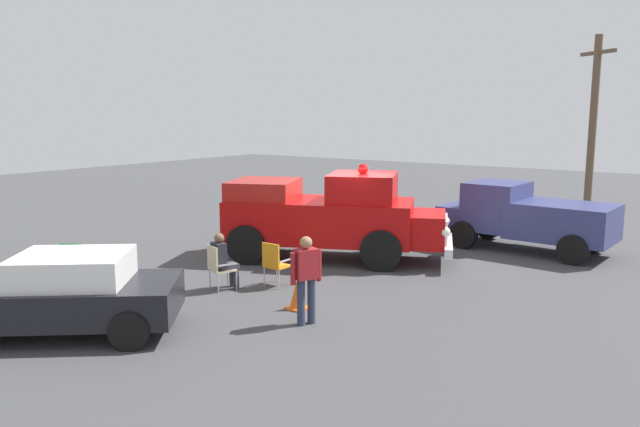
{
  "coord_description": "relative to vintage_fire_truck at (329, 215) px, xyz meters",
  "views": [
    {
      "loc": [
        8.81,
        -13.7,
        3.92
      ],
      "look_at": [
        -0.59,
        -0.48,
        1.23
      ],
      "focal_mm": 34.42,
      "sensor_mm": 36.0,
      "label": 1
    }
  ],
  "objects": [
    {
      "name": "ground_plane",
      "position": [
        0.37,
        0.38,
        -1.2
      ],
      "size": [
        60.0,
        60.0,
        0.0
      ],
      "primitive_type": "plane",
      "color": "#424244"
    },
    {
      "name": "traffic_cone",
      "position": [
        1.94,
        -3.9,
        -0.89
      ],
      "size": [
        0.4,
        0.4,
        0.64
      ],
      "color": "orange",
      "rests_on": "ground"
    },
    {
      "name": "spectator_seated",
      "position": [
        -0.24,
        -3.77,
        -0.5
      ],
      "size": [
        0.54,
        0.63,
        1.29
      ],
      "color": "#383842",
      "rests_on": "ground"
    },
    {
      "name": "vintage_fire_truck",
      "position": [
        0.0,
        0.0,
        0.0
      ],
      "size": [
        6.32,
        4.44,
        2.59
      ],
      "color": "black",
      "rests_on": "ground"
    },
    {
      "name": "lawn_chair_by_car",
      "position": [
        -3.04,
        -5.74,
        -0.61
      ],
      "size": [
        0.68,
        0.68,
        1.02
      ],
      "color": "#B7BABF",
      "rests_on": "ground"
    },
    {
      "name": "lawn_chair_spare",
      "position": [
        0.54,
        -2.94,
        -0.61
      ],
      "size": [
        0.52,
        0.51,
        1.02
      ],
      "color": "#B7BABF",
      "rests_on": "ground"
    },
    {
      "name": "utility_pole",
      "position": [
        4.48,
        9.58,
        2.2
      ],
      "size": [
        1.37,
        1.2,
        6.51
      ],
      "color": "brown",
      "rests_on": "ground"
    },
    {
      "name": "lawn_chair_near_truck",
      "position": [
        -0.29,
        -3.89,
        -0.61
      ],
      "size": [
        0.64,
        0.64,
        1.02
      ],
      "color": "#B7BABF",
      "rests_on": "ground"
    },
    {
      "name": "spectator_standing",
      "position": [
        2.62,
        -4.52,
        -0.23
      ],
      "size": [
        0.41,
        0.62,
        1.68
      ],
      "color": "#2D334C",
      "rests_on": "ground"
    },
    {
      "name": "classic_hot_rod",
      "position": [
        -0.71,
        -7.51,
        -0.45
      ],
      "size": [
        4.55,
        4.18,
        1.46
      ],
      "color": "black",
      "rests_on": "ground"
    },
    {
      "name": "parked_pickup",
      "position": [
        3.99,
        4.12,
        -0.21
      ],
      "size": [
        4.9,
        2.28,
        1.9
      ],
      "color": "black",
      "rests_on": "ground"
    }
  ]
}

